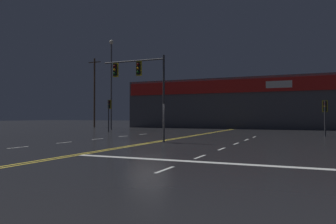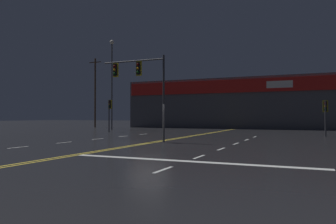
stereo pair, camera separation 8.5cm
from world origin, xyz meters
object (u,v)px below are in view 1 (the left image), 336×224
Objects in this scene: streetlight_far_left at (111,74)px; traffic_signal_median at (139,77)px; traffic_signal_corner_northeast at (325,110)px; traffic_signal_corner_northwest at (109,108)px.

traffic_signal_median is at bearing -51.46° from streetlight_far_left.
traffic_signal_corner_northeast is 25.79m from streetlight_far_left.
traffic_signal_corner_northeast is (11.91, 10.68, -2.18)m from traffic_signal_median.
traffic_signal_median reaches higher than traffic_signal_corner_northwest.
streetlight_far_left is (-3.50, 5.71, 4.62)m from traffic_signal_corner_northwest.
traffic_signal_corner_northwest is at bearing -58.47° from streetlight_far_left.
streetlight_far_left reaches higher than traffic_signal_corner_northwest.
streetlight_far_left is at bearing 121.53° from traffic_signal_corner_northwest.
streetlight_far_left is at bearing 167.67° from traffic_signal_corner_northeast.
streetlight_far_left reaches higher than traffic_signal_corner_northeast.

